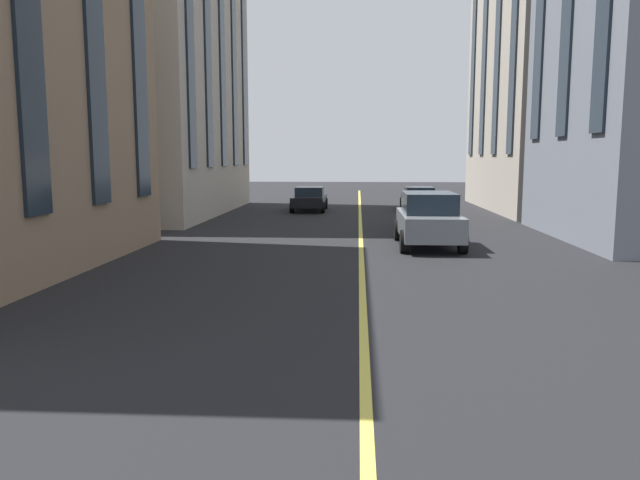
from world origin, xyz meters
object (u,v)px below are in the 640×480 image
car_silver_far (427,212)px  car_black_mid (419,198)px  car_grey_parked_a (428,219)px  car_black_parked_b (310,199)px

car_silver_far → car_black_mid: 9.06m
car_silver_far → car_black_mid: size_ratio=0.89×
car_silver_far → car_grey_parked_a: bearing=174.2°
car_grey_parked_a → car_black_mid: car_grey_parked_a is taller
car_black_mid → car_black_parked_b: bearing=96.4°
car_silver_far → car_black_parked_b: 10.18m
car_grey_parked_a → car_black_parked_b: bearing=20.5°
car_silver_far → car_black_parked_b: size_ratio=0.89×
car_silver_far → car_black_mid: bearing=-3.4°
car_black_mid → car_black_parked_b: 6.41m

